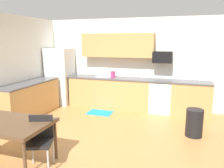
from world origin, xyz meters
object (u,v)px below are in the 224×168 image
Objects in this scene: refrigerator at (60,76)px; oven_range at (161,97)px; chair_near_table at (40,138)px; trash_bin at (194,123)px; kettle at (113,75)px; dining_table at (7,125)px; microwave at (163,57)px.

oven_range is (3.23, 0.08, -0.44)m from refrigerator.
oven_range is 3.85m from chair_near_table.
chair_near_table reaches higher than trash_bin.
kettle is at bearing 4.22° from refrigerator.
refrigerator is 3.26m from oven_range.
kettle reaches higher than chair_near_table.
dining_table is 3.67m from trash_bin.
chair_near_table is at bearing 8.99° from dining_table.
microwave reaches higher than kettle.
refrigerator is at bearing 107.90° from dining_table.
trash_bin is 3.00× the size of kettle.
microwave is at bearing 1.96° from kettle.
refrigerator is at bearing -178.58° from oven_range.
microwave is at bearing 3.19° from refrigerator.
chair_near_table is 1.42× the size of trash_bin.
microwave is at bearing 67.17° from chair_near_table.
trash_bin is at bearing 40.44° from chair_near_table.
dining_table reaches higher than trash_bin.
refrigerator is at bearing 161.17° from trash_bin.
chair_near_table is (1.70, -3.45, -0.39)m from refrigerator.
oven_range reaches higher than dining_table.
microwave is 1.57m from kettle.
microwave is 0.64× the size of chair_near_table.
microwave reaches higher than trash_bin.
microwave is (3.23, 0.18, 0.68)m from refrigerator.
dining_table is 3.74m from kettle.
kettle is at bearing 178.04° from oven_range.
chair_near_table is 3.62m from kettle.
trash_bin is at bearing -33.16° from kettle.
trash_bin is at bearing -18.83° from refrigerator.
oven_range reaches higher than trash_bin.
refrigerator is 3.87m from chair_near_table.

